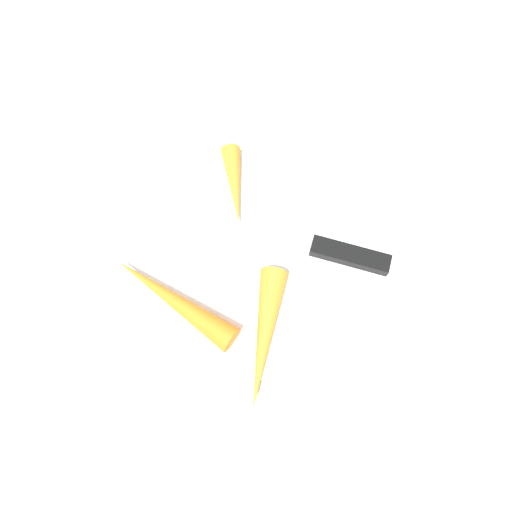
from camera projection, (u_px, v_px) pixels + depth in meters
ground_plane at (256, 260)px, 0.55m from camera, size 1.40×1.40×0.00m
cutting_board at (256, 258)px, 0.54m from camera, size 0.36×0.26×0.01m
knife at (338, 252)px, 0.53m from camera, size 0.20×0.02×0.01m
carrot_longest at (173, 299)px, 0.50m from camera, size 0.16×0.07×0.03m
carrot_shortest at (234, 185)px, 0.55m from camera, size 0.06×0.10×0.02m
carrot_medium at (264, 337)px, 0.48m from camera, size 0.05×0.15×0.03m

